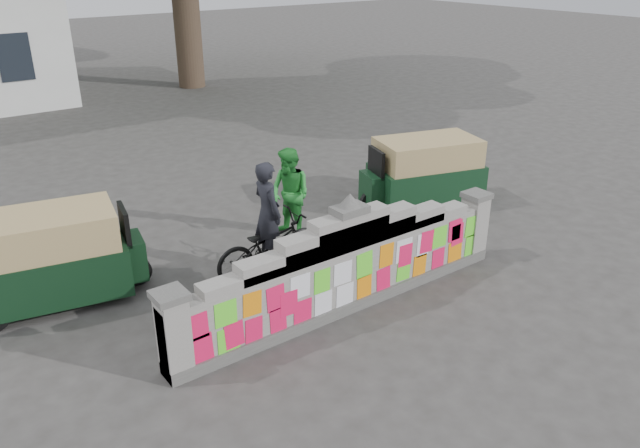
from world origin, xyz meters
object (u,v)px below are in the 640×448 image
(rickshaw_left, at_px, (52,257))
(rickshaw_right, at_px, (423,172))
(cyclist_rider, at_px, (268,226))
(cyclist_bike, at_px, (269,245))
(pedestrian, at_px, (290,194))

(rickshaw_left, relative_size, rickshaw_right, 1.01)
(rickshaw_left, xyz_separation_m, rickshaw_right, (7.93, -0.59, -0.01))
(cyclist_rider, bearing_deg, rickshaw_right, -79.98)
(cyclist_bike, xyz_separation_m, pedestrian, (1.18, 1.05, 0.38))
(rickshaw_left, bearing_deg, cyclist_rider, -9.47)
(cyclist_rider, height_order, pedestrian, cyclist_rider)
(cyclist_bike, xyz_separation_m, rickshaw_left, (-3.36, 1.28, 0.27))
(cyclist_bike, distance_m, cyclist_rider, 0.38)
(cyclist_bike, height_order, pedestrian, pedestrian)
(cyclist_bike, bearing_deg, cyclist_rider, 91.47)
(cyclist_rider, relative_size, rickshaw_left, 0.64)
(pedestrian, xyz_separation_m, rickshaw_left, (-4.54, 0.22, -0.11))
(cyclist_rider, distance_m, rickshaw_left, 3.60)
(cyclist_bike, height_order, cyclist_rider, cyclist_rider)
(pedestrian, distance_m, rickshaw_left, 4.55)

